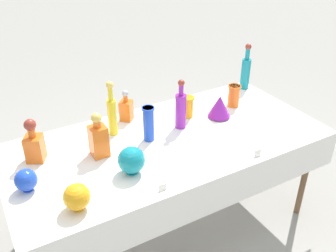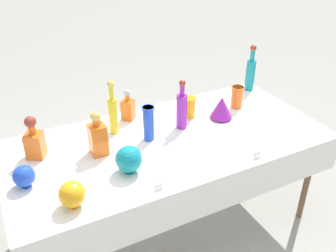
{
  "view_description": "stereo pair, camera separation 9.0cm",
  "coord_description": "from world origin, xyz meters",
  "px_view_note": "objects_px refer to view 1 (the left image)",
  "views": [
    {
      "loc": [
        -1.02,
        -1.8,
        2.08
      ],
      "look_at": [
        0.0,
        0.0,
        0.86
      ],
      "focal_mm": 40.0,
      "sensor_mm": 36.0,
      "label": 1
    },
    {
      "loc": [
        -0.94,
        -1.84,
        2.08
      ],
      "look_at": [
        0.0,
        0.0,
        0.86
      ],
      "focal_mm": 40.0,
      "sensor_mm": 36.0,
      "label": 2
    }
  ],
  "objects_px": {
    "slender_vase_2": "(188,106)",
    "round_bowl_0": "(131,160)",
    "square_decanter_0": "(34,144)",
    "round_bowl_2": "(77,197)",
    "tall_bottle_2": "(181,109)",
    "square_decanter_1": "(126,109)",
    "tall_bottle_1": "(112,112)",
    "slender_vase_0": "(234,95)",
    "fluted_vase_0": "(220,106)",
    "tall_bottle_0": "(246,71)",
    "square_decanter_2": "(98,138)",
    "round_bowl_1": "(26,180)",
    "slender_vase_1": "(149,123)"
  },
  "relations": [
    {
      "from": "tall_bottle_1",
      "to": "round_bowl_2",
      "type": "bearing_deg",
      "value": -126.52
    },
    {
      "from": "square_decanter_0",
      "to": "round_bowl_2",
      "type": "height_order",
      "value": "square_decanter_0"
    },
    {
      "from": "square_decanter_2",
      "to": "slender_vase_1",
      "type": "relative_size",
      "value": 1.23
    },
    {
      "from": "round_bowl_0",
      "to": "tall_bottle_1",
      "type": "bearing_deg",
      "value": 80.88
    },
    {
      "from": "square_decanter_2",
      "to": "fluted_vase_0",
      "type": "xyz_separation_m",
      "value": [
        0.92,
        0.03,
        -0.03
      ]
    },
    {
      "from": "slender_vase_2",
      "to": "round_bowl_0",
      "type": "height_order",
      "value": "round_bowl_0"
    },
    {
      "from": "square_decanter_2",
      "to": "round_bowl_2",
      "type": "distance_m",
      "value": 0.48
    },
    {
      "from": "tall_bottle_1",
      "to": "slender_vase_0",
      "type": "height_order",
      "value": "tall_bottle_1"
    },
    {
      "from": "round_bowl_1",
      "to": "square_decanter_2",
      "type": "bearing_deg",
      "value": 14.98
    },
    {
      "from": "square_decanter_1",
      "to": "round_bowl_1",
      "type": "distance_m",
      "value": 0.9
    },
    {
      "from": "round_bowl_2",
      "to": "round_bowl_1",
      "type": "bearing_deg",
      "value": 124.98
    },
    {
      "from": "tall_bottle_1",
      "to": "square_decanter_1",
      "type": "relative_size",
      "value": 1.65
    },
    {
      "from": "square_decanter_0",
      "to": "round_bowl_2",
      "type": "xyz_separation_m",
      "value": [
        0.08,
        -0.54,
        -0.04
      ]
    },
    {
      "from": "square_decanter_0",
      "to": "round_bowl_1",
      "type": "distance_m",
      "value": 0.29
    },
    {
      "from": "square_decanter_0",
      "to": "square_decanter_1",
      "type": "height_order",
      "value": "square_decanter_0"
    },
    {
      "from": "tall_bottle_2",
      "to": "fluted_vase_0",
      "type": "xyz_separation_m",
      "value": [
        0.31,
        -0.02,
        -0.05
      ]
    },
    {
      "from": "round_bowl_0",
      "to": "slender_vase_2",
      "type": "bearing_deg",
      "value": 32.73
    },
    {
      "from": "tall_bottle_0",
      "to": "fluted_vase_0",
      "type": "bearing_deg",
      "value": -147.88
    },
    {
      "from": "fluted_vase_0",
      "to": "tall_bottle_1",
      "type": "bearing_deg",
      "value": 167.84
    },
    {
      "from": "round_bowl_2",
      "to": "tall_bottle_1",
      "type": "bearing_deg",
      "value": 53.48
    },
    {
      "from": "square_decanter_0",
      "to": "round_bowl_2",
      "type": "relative_size",
      "value": 1.89
    },
    {
      "from": "round_bowl_2",
      "to": "fluted_vase_0",
      "type": "bearing_deg",
      "value": 19.68
    },
    {
      "from": "tall_bottle_1",
      "to": "slender_vase_0",
      "type": "distance_m",
      "value": 0.96
    },
    {
      "from": "square_decanter_0",
      "to": "round_bowl_0",
      "type": "xyz_separation_m",
      "value": [
        0.44,
        -0.4,
        -0.03
      ]
    },
    {
      "from": "tall_bottle_1",
      "to": "round_bowl_2",
      "type": "relative_size",
      "value": 2.61
    },
    {
      "from": "tall_bottle_0",
      "to": "square_decanter_2",
      "type": "xyz_separation_m",
      "value": [
        -1.4,
        -0.33,
        -0.04
      ]
    },
    {
      "from": "square_decanter_0",
      "to": "slender_vase_1",
      "type": "xyz_separation_m",
      "value": [
        0.69,
        -0.13,
        0.01
      ]
    },
    {
      "from": "round_bowl_0",
      "to": "fluted_vase_0",
      "type": "bearing_deg",
      "value": 19.15
    },
    {
      "from": "tall_bottle_1",
      "to": "square_decanter_2",
      "type": "height_order",
      "value": "tall_bottle_1"
    },
    {
      "from": "slender_vase_0",
      "to": "round_bowl_2",
      "type": "relative_size",
      "value": 1.15
    },
    {
      "from": "round_bowl_1",
      "to": "fluted_vase_0",
      "type": "bearing_deg",
      "value": 6.24
    },
    {
      "from": "tall_bottle_1",
      "to": "tall_bottle_2",
      "type": "height_order",
      "value": "tall_bottle_1"
    },
    {
      "from": "slender_vase_0",
      "to": "fluted_vase_0",
      "type": "height_order",
      "value": "same"
    },
    {
      "from": "square_decanter_2",
      "to": "slender_vase_1",
      "type": "xyz_separation_m",
      "value": [
        0.34,
        0.01,
        0.01
      ]
    },
    {
      "from": "square_decanter_1",
      "to": "round_bowl_0",
      "type": "distance_m",
      "value": 0.62
    },
    {
      "from": "tall_bottle_2",
      "to": "square_decanter_1",
      "type": "distance_m",
      "value": 0.4
    },
    {
      "from": "tall_bottle_2",
      "to": "round_bowl_2",
      "type": "relative_size",
      "value": 2.42
    },
    {
      "from": "slender_vase_2",
      "to": "slender_vase_1",
      "type": "bearing_deg",
      "value": -160.01
    },
    {
      "from": "square_decanter_0",
      "to": "slender_vase_0",
      "type": "relative_size",
      "value": 1.65
    },
    {
      "from": "square_decanter_1",
      "to": "round_bowl_2",
      "type": "height_order",
      "value": "square_decanter_1"
    },
    {
      "from": "square_decanter_2",
      "to": "square_decanter_1",
      "type": "bearing_deg",
      "value": 44.85
    },
    {
      "from": "fluted_vase_0",
      "to": "square_decanter_2",
      "type": "bearing_deg",
      "value": -178.23
    },
    {
      "from": "tall_bottle_2",
      "to": "square_decanter_0",
      "type": "bearing_deg",
      "value": 174.24
    },
    {
      "from": "square_decanter_2",
      "to": "slender_vase_2",
      "type": "relative_size",
      "value": 1.88
    },
    {
      "from": "slender_vase_0",
      "to": "round_bowl_0",
      "type": "height_order",
      "value": "slender_vase_0"
    },
    {
      "from": "tall_bottle_0",
      "to": "round_bowl_0",
      "type": "xyz_separation_m",
      "value": [
        -1.31,
        -0.59,
        -0.07
      ]
    },
    {
      "from": "tall_bottle_0",
      "to": "round_bowl_1",
      "type": "relative_size",
      "value": 2.95
    },
    {
      "from": "tall_bottle_0",
      "to": "slender_vase_2",
      "type": "xyz_separation_m",
      "value": [
        -0.67,
        -0.18,
        -0.07
      ]
    },
    {
      "from": "slender_vase_2",
      "to": "round_bowl_1",
      "type": "bearing_deg",
      "value": -167.14
    },
    {
      "from": "tall_bottle_1",
      "to": "square_decanter_0",
      "type": "distance_m",
      "value": 0.52
    }
  ]
}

